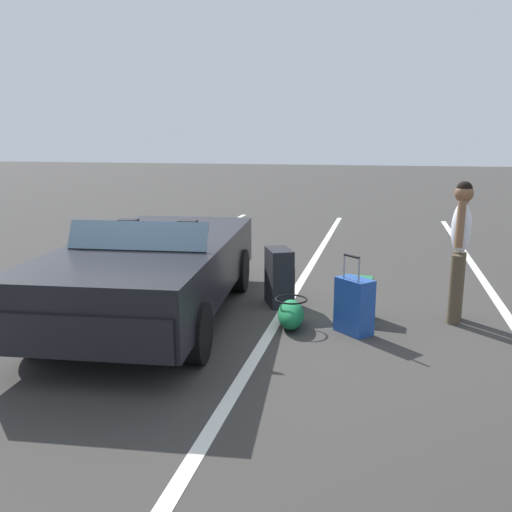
{
  "coord_description": "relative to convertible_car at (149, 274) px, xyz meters",
  "views": [
    {
      "loc": [
        5.82,
        2.63,
        2.12
      ],
      "look_at": [
        -0.31,
        1.17,
        0.75
      ],
      "focal_mm": 37.99,
      "sensor_mm": 36.0,
      "label": 1
    }
  ],
  "objects": [
    {
      "name": "lot_line_near",
      "position": [
        -0.21,
        -1.26,
        -0.59
      ],
      "size": [
        18.0,
        0.12,
        0.01
      ],
      "primitive_type": "cube",
      "color": "silver",
      "rests_on": "ground_plane"
    },
    {
      "name": "lot_line_mid",
      "position": [
        -0.21,
        1.44,
        -0.59
      ],
      "size": [
        18.0,
        0.12,
        0.01
      ],
      "primitive_type": "cube",
      "color": "silver",
      "rests_on": "ground_plane"
    },
    {
      "name": "duffel_bag",
      "position": [
        -0.23,
        1.63,
        -0.43
      ],
      "size": [
        0.68,
        0.43,
        0.34
      ],
      "rotation": [
        0.0,
        0.0,
        3.31
      ],
      "color": "#19723F",
      "rests_on": "ground_plane"
    },
    {
      "name": "suitcase_large_black",
      "position": [
        -1.05,
        1.34,
        -0.22
      ],
      "size": [
        0.55,
        0.46,
        0.74
      ],
      "rotation": [
        0.0,
        0.0,
        2.01
      ],
      "color": "black",
      "rests_on": "ground_plane"
    },
    {
      "name": "suitcase_medium_bright",
      "position": [
        -0.21,
        2.34,
        -0.28
      ],
      "size": [
        0.44,
        0.46,
        0.89
      ],
      "rotation": [
        0.0,
        0.0,
        2.44
      ],
      "color": "#1E479E",
      "rests_on": "ground_plane"
    },
    {
      "name": "traveler_person",
      "position": [
        -0.89,
        3.49,
        0.34
      ],
      "size": [
        0.61,
        0.28,
        1.65
      ],
      "rotation": [
        0.0,
        0.0,
        -1.77
      ],
      "color": "#4C3F2D",
      "rests_on": "ground_plane"
    },
    {
      "name": "ground_plane",
      "position": [
        -0.21,
        -0.02,
        -0.59
      ],
      "size": [
        80.0,
        80.0,
        0.0
      ],
      "primitive_type": "plane",
      "color": "#383533"
    },
    {
      "name": "suitcase_small_carryon",
      "position": [
        -0.78,
        2.35,
        -0.34
      ],
      "size": [
        0.23,
        0.36,
        0.5
      ],
      "rotation": [
        0.0,
        0.0,
        6.19
      ],
      "color": "#19723F",
      "rests_on": "ground_plane"
    },
    {
      "name": "convertible_car",
      "position": [
        0.0,
        0.0,
        0.0
      ],
      "size": [
        4.29,
        2.16,
        1.24
      ],
      "rotation": [
        0.0,
        0.0,
        0.1
      ],
      "color": "black",
      "rests_on": "ground_plane"
    }
  ]
}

